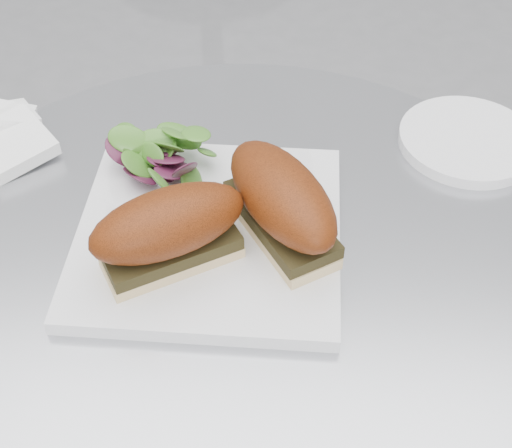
{
  "coord_description": "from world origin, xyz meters",
  "views": [
    {
      "loc": [
        0.04,
        -0.46,
        1.24
      ],
      "look_at": [
        0.02,
        0.02,
        0.77
      ],
      "focal_mm": 50.0,
      "sensor_mm": 36.0,
      "label": 1
    }
  ],
  "objects": [
    {
      "name": "salad",
      "position": [
        -0.08,
        0.11,
        0.77
      ],
      "size": [
        0.1,
        0.1,
        0.05
      ],
      "primitive_type": null,
      "color": "#4F7D28",
      "rests_on": "plate"
    },
    {
      "name": "plate",
      "position": [
        -0.03,
        0.03,
        0.74
      ],
      "size": [
        0.26,
        0.26,
        0.02
      ],
      "primitive_type": "cube",
      "rotation": [
        0.0,
        0.0,
        -0.02
      ],
      "color": "silver",
      "rests_on": "table"
    },
    {
      "name": "saucer",
      "position": [
        0.25,
        0.19,
        0.74
      ],
      "size": [
        0.16,
        0.16,
        0.01
      ],
      "primitive_type": "cylinder",
      "color": "silver",
      "rests_on": "table"
    },
    {
      "name": "sandwich_right",
      "position": [
        0.04,
        0.03,
        0.79
      ],
      "size": [
        0.14,
        0.17,
        0.08
      ],
      "rotation": [
        0.0,
        0.0,
        -1.02
      ],
      "color": "tan",
      "rests_on": "plate"
    },
    {
      "name": "table",
      "position": [
        0.0,
        0.0,
        0.49
      ],
      "size": [
        0.7,
        0.7,
        0.73
      ],
      "color": "#AFB1B6",
      "rests_on": "ground"
    },
    {
      "name": "sandwich_left",
      "position": [
        -0.06,
        -0.02,
        0.79
      ],
      "size": [
        0.16,
        0.13,
        0.08
      ],
      "rotation": [
        0.0,
        0.0,
        0.51
      ],
      "color": "tan",
      "rests_on": "plate"
    }
  ]
}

